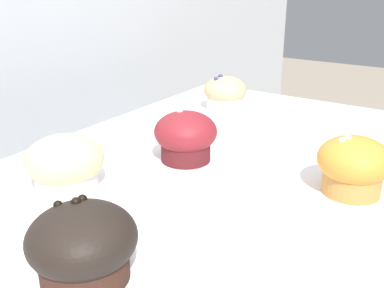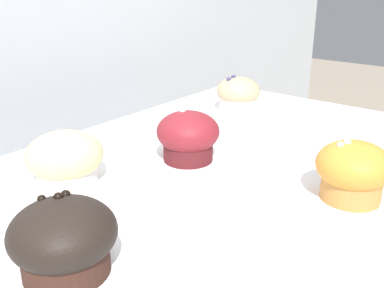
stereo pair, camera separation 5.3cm
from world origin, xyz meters
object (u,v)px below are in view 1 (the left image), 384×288
at_px(muffin_back_left, 225,93).
at_px(muffin_front_right, 83,244).
at_px(muffin_back_right, 65,163).
at_px(muffin_front_left, 186,136).
at_px(muffin_front_center, 354,165).

xyz_separation_m(muffin_back_left, muffin_front_right, (-0.60, -0.18, 0.00)).
xyz_separation_m(muffin_back_right, muffin_front_left, (0.18, -0.08, 0.00)).
bearing_deg(muffin_front_left, muffin_front_center, -83.29).
distance_m(muffin_front_center, muffin_front_left, 0.26).
height_order(muffin_back_left, muffin_front_left, muffin_front_left).
distance_m(muffin_back_right, muffin_front_left, 0.20).
bearing_deg(muffin_back_left, muffin_back_right, -179.08).
relative_size(muffin_back_right, muffin_front_right, 1.01).
xyz_separation_m(muffin_front_center, muffin_front_left, (-0.03, 0.26, -0.00)).
bearing_deg(muffin_front_right, muffin_back_right, 52.80).
bearing_deg(muffin_front_center, muffin_front_right, 153.29).
height_order(muffin_back_left, muffin_back_right, muffin_back_left).
xyz_separation_m(muffin_front_center, muffin_front_right, (-0.34, 0.17, -0.00)).
relative_size(muffin_front_center, muffin_front_right, 0.92).
xyz_separation_m(muffin_back_right, muffin_front_right, (-0.13, -0.17, 0.00)).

